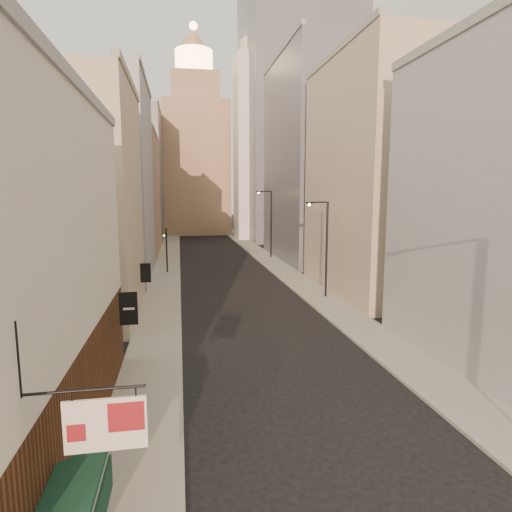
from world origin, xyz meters
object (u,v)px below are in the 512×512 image
(streetlamp_far, at_px, (270,220))
(traffic_light_left, at_px, (166,242))
(clock_tower, at_px, (196,153))
(white_tower, at_px, (256,142))
(streetlamp_mid, at_px, (325,244))

(streetlamp_far, height_order, traffic_light_left, streetlamp_far)
(clock_tower, bearing_deg, streetlamp_far, -78.91)
(clock_tower, relative_size, white_tower, 1.08)
(clock_tower, distance_m, white_tower, 17.83)
(streetlamp_far, distance_m, traffic_light_left, 16.21)
(white_tower, distance_m, streetlamp_far, 30.25)
(streetlamp_mid, relative_size, streetlamp_far, 0.89)
(white_tower, bearing_deg, streetlamp_far, -96.30)
(streetlamp_mid, bearing_deg, traffic_light_left, 117.08)
(streetlamp_far, xyz_separation_m, traffic_light_left, (-13.43, -8.92, -1.68))
(streetlamp_far, bearing_deg, clock_tower, 77.98)
(clock_tower, height_order, traffic_light_left, clock_tower)
(white_tower, height_order, streetlamp_mid, white_tower)
(clock_tower, bearing_deg, streetlamp_mid, -83.03)
(streetlamp_mid, distance_m, streetlamp_far, 22.88)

